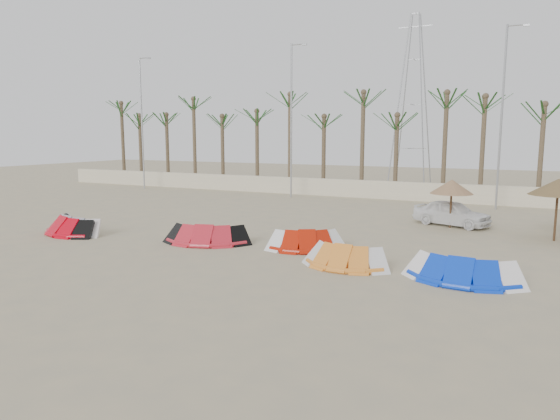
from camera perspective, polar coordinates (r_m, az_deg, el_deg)
The scene contains 16 objects.
ground at distance 16.98m, azimuth -9.07°, elevation -7.03°, with size 120.00×120.00×0.00m, color tan.
boundary_wall at distance 36.77m, azimuth 11.11°, elevation 2.29°, with size 60.00×0.30×1.30m, color beige.
palm_line at distance 37.91m, azimuth 12.97°, elevation 11.19°, with size 52.00×4.00×7.70m.
lamp_a at distance 44.51m, azimuth -15.48°, elevation 9.79°, with size 1.25×0.14×11.00m.
lamp_b at distance 36.76m, azimuth 1.35°, elevation 10.43°, with size 1.25×0.14×11.00m.
lamp_c at distance 33.36m, azimuth 24.07°, elevation 9.91°, with size 1.25×0.14×11.00m.
pylon at distance 42.42m, azimuth 14.53°, elevation 2.10°, with size 3.00×3.00×14.00m, color #A5A8AD, non-canonical shape.
kite_grey at distance 25.45m, azimuth -22.00°, elevation -1.39°, with size 3.89×2.26×0.90m.
kite_red_left at distance 25.27m, azimuth -22.40°, elevation -1.48°, with size 3.84×2.44×0.90m.
kite_red_mid at distance 21.50m, azimuth -7.93°, elevation -2.57°, with size 3.90×2.39×0.90m.
kite_red_right at distance 20.12m, azimuth 3.40°, elevation -3.27°, with size 3.55×2.65×0.90m.
kite_orange at distance 17.60m, azimuth 7.70°, elevation -5.04°, with size 3.08×1.64×0.90m.
kite_blue at distance 16.83m, azimuth 20.25°, elevation -6.12°, with size 3.59×1.73×0.90m.
parasol_left at distance 25.83m, azimuth 19.03°, elevation 2.53°, with size 2.08×2.08×2.40m.
parasol_mid at distance 24.38m, azimuth 29.20°, elevation 2.31°, with size 2.40×2.40×2.70m.
car at distance 26.65m, azimuth 19.03°, elevation -0.32°, with size 1.53×3.81×1.30m, color white.
Camera 1 is at (9.53, -13.31, 4.51)m, focal length 32.00 mm.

